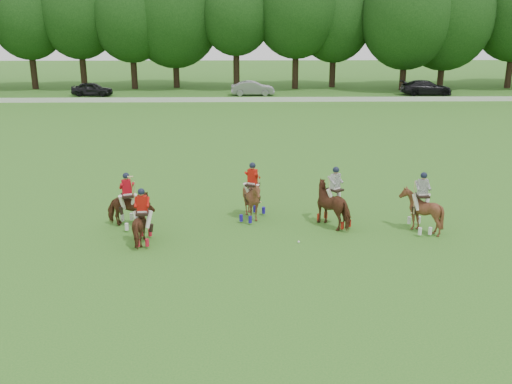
{
  "coord_description": "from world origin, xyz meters",
  "views": [
    {
      "loc": [
        0.81,
        -17.3,
        8.13
      ],
      "look_at": [
        1.26,
        4.2,
        1.4
      ],
      "focal_mm": 40.0,
      "sensor_mm": 36.0,
      "label": 1
    }
  ],
  "objects_px": {
    "car_left": "(92,89)",
    "polo_red_b": "(128,208)",
    "car_mid": "(253,88)",
    "car_right": "(426,88)",
    "polo_stripe_a": "(334,204)",
    "polo_stripe_b": "(421,210)",
    "polo_red_a": "(143,224)",
    "polo_red_c": "(253,199)",
    "polo_ball": "(299,242)"
  },
  "relations": [
    {
      "from": "polo_ball",
      "to": "car_right",
      "type": "bearing_deg",
      "value": 66.97
    },
    {
      "from": "polo_red_c",
      "to": "polo_stripe_b",
      "type": "relative_size",
      "value": 1.02
    },
    {
      "from": "car_left",
      "to": "car_mid",
      "type": "bearing_deg",
      "value": -83.34
    },
    {
      "from": "car_left",
      "to": "polo_stripe_a",
      "type": "xyz_separation_m",
      "value": [
        19.32,
        -38.37,
        0.18
      ]
    },
    {
      "from": "polo_red_a",
      "to": "polo_ball",
      "type": "height_order",
      "value": "polo_red_a"
    },
    {
      "from": "polo_red_a",
      "to": "car_right",
      "type": "bearing_deg",
      "value": 60.34
    },
    {
      "from": "car_left",
      "to": "polo_red_a",
      "type": "relative_size",
      "value": 1.56
    },
    {
      "from": "polo_red_c",
      "to": "polo_red_b",
      "type": "bearing_deg",
      "value": -170.91
    },
    {
      "from": "car_right",
      "to": "polo_red_b",
      "type": "bearing_deg",
      "value": 148.8
    },
    {
      "from": "car_mid",
      "to": "car_left",
      "type": "bearing_deg",
      "value": 88.47
    },
    {
      "from": "car_mid",
      "to": "car_right",
      "type": "distance_m",
      "value": 18.19
    },
    {
      "from": "polo_red_b",
      "to": "polo_stripe_b",
      "type": "height_order",
      "value": "polo_stripe_b"
    },
    {
      "from": "car_right",
      "to": "polo_red_c",
      "type": "height_order",
      "value": "polo_red_c"
    },
    {
      "from": "car_mid",
      "to": "car_right",
      "type": "relative_size",
      "value": 0.85
    },
    {
      "from": "car_right",
      "to": "polo_red_b",
      "type": "xyz_separation_m",
      "value": [
        -23.71,
        -38.37,
        0.03
      ]
    },
    {
      "from": "car_right",
      "to": "polo_red_c",
      "type": "distance_m",
      "value": 42.01
    },
    {
      "from": "car_left",
      "to": "polo_stripe_b",
      "type": "bearing_deg",
      "value": -143.3
    },
    {
      "from": "car_mid",
      "to": "polo_stripe_a",
      "type": "distance_m",
      "value": 38.47
    },
    {
      "from": "car_mid",
      "to": "polo_red_c",
      "type": "bearing_deg",
      "value": 177.59
    },
    {
      "from": "polo_red_a",
      "to": "polo_stripe_b",
      "type": "height_order",
      "value": "polo_red_a"
    },
    {
      "from": "polo_red_b",
      "to": "car_left",
      "type": "bearing_deg",
      "value": 106.17
    },
    {
      "from": "polo_red_a",
      "to": "polo_ball",
      "type": "bearing_deg",
      "value": -1.2
    },
    {
      "from": "car_right",
      "to": "polo_stripe_a",
      "type": "xyz_separation_m",
      "value": [
        -15.52,
        -38.37,
        0.13
      ]
    },
    {
      "from": "car_left",
      "to": "polo_ball",
      "type": "distance_m",
      "value": 43.95
    },
    {
      "from": "car_mid",
      "to": "polo_stripe_b",
      "type": "distance_m",
      "value": 39.49
    },
    {
      "from": "polo_red_a",
      "to": "polo_stripe_a",
      "type": "height_order",
      "value": "polo_red_a"
    },
    {
      "from": "car_left",
      "to": "polo_red_c",
      "type": "relative_size",
      "value": 1.72
    },
    {
      "from": "polo_stripe_a",
      "to": "polo_stripe_b",
      "type": "relative_size",
      "value": 1.02
    },
    {
      "from": "car_left",
      "to": "polo_red_b",
      "type": "distance_m",
      "value": 39.95
    },
    {
      "from": "polo_red_b",
      "to": "polo_red_c",
      "type": "distance_m",
      "value": 5.0
    },
    {
      "from": "polo_red_a",
      "to": "polo_red_b",
      "type": "xyz_separation_m",
      "value": [
        -0.88,
        1.72,
        0.04
      ]
    },
    {
      "from": "car_left",
      "to": "polo_stripe_b",
      "type": "xyz_separation_m",
      "value": [
        22.58,
        -39.05,
        0.15
      ]
    },
    {
      "from": "polo_red_a",
      "to": "polo_red_c",
      "type": "relative_size",
      "value": 1.1
    },
    {
      "from": "car_mid",
      "to": "polo_ball",
      "type": "xyz_separation_m",
      "value": [
        1.1,
        -40.21,
        -0.69
      ]
    },
    {
      "from": "car_left",
      "to": "car_mid",
      "type": "relative_size",
      "value": 0.93
    },
    {
      "from": "car_mid",
      "to": "polo_red_a",
      "type": "distance_m",
      "value": 40.36
    },
    {
      "from": "polo_red_b",
      "to": "polo_ball",
      "type": "xyz_separation_m",
      "value": [
        6.61,
        -1.84,
        -0.75
      ]
    },
    {
      "from": "polo_red_c",
      "to": "polo_stripe_a",
      "type": "distance_m",
      "value": 3.35
    },
    {
      "from": "polo_stripe_a",
      "to": "polo_ball",
      "type": "distance_m",
      "value": 2.57
    },
    {
      "from": "polo_red_a",
      "to": "polo_red_b",
      "type": "bearing_deg",
      "value": 117.09
    },
    {
      "from": "car_right",
      "to": "polo_stripe_b",
      "type": "height_order",
      "value": "polo_stripe_b"
    },
    {
      "from": "car_left",
      "to": "polo_red_c",
      "type": "distance_m",
      "value": 40.87
    },
    {
      "from": "car_mid",
      "to": "polo_red_a",
      "type": "xyz_separation_m",
      "value": [
        -4.64,
        -40.09,
        0.01
      ]
    },
    {
      "from": "polo_red_c",
      "to": "polo_stripe_b",
      "type": "distance_m",
      "value": 6.68
    },
    {
      "from": "car_mid",
      "to": "polo_stripe_a",
      "type": "bearing_deg",
      "value": -177.54
    },
    {
      "from": "polo_ball",
      "to": "polo_red_a",
      "type": "bearing_deg",
      "value": 178.8
    },
    {
      "from": "car_left",
      "to": "polo_red_b",
      "type": "height_order",
      "value": "polo_red_b"
    },
    {
      "from": "car_left",
      "to": "polo_red_a",
      "type": "distance_m",
      "value": 41.85
    },
    {
      "from": "car_left",
      "to": "polo_ball",
      "type": "xyz_separation_m",
      "value": [
        17.74,
        -40.21,
        -0.66
      ]
    },
    {
      "from": "car_right",
      "to": "polo_red_a",
      "type": "bearing_deg",
      "value": 150.85
    }
  ]
}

